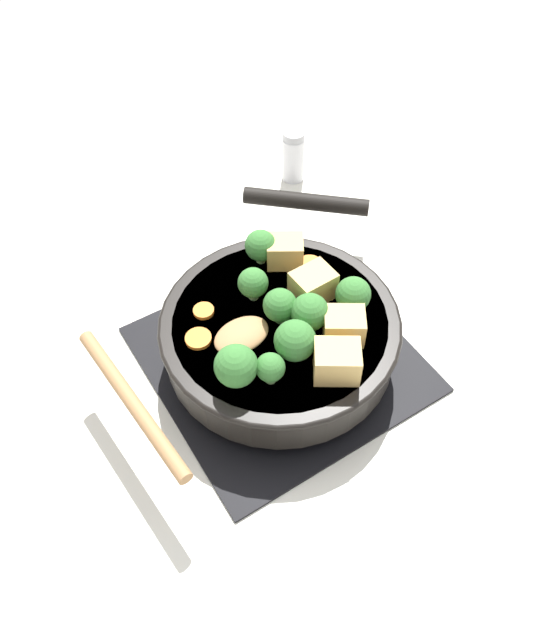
{
  "coord_description": "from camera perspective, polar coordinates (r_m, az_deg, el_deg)",
  "views": [
    {
      "loc": [
        0.25,
        0.39,
        0.65
      ],
      "look_at": [
        0.0,
        0.0,
        0.08
      ],
      "focal_mm": 35.0,
      "sensor_mm": 36.0,
      "label": 1
    }
  ],
  "objects": [
    {
      "name": "tofu_cube_center_large",
      "position": [
        0.71,
        5.87,
        -0.55
      ],
      "size": [
        0.06,
        0.06,
        0.04
      ],
      "primitive_type": "cube",
      "rotation": [
        0.0,
        0.0,
        5.71
      ],
      "color": "tan",
      "rests_on": "skillet_pan"
    },
    {
      "name": "wooden_spoon",
      "position": [
        0.69,
        -8.74,
        -4.69
      ],
      "size": [
        0.19,
        0.22,
        0.02
      ],
      "color": "#A87A4C",
      "rests_on": "skillet_pan"
    },
    {
      "name": "broccoli_floret_small_inner",
      "position": [
        0.71,
        -0.21,
        1.1
      ],
      "size": [
        0.04,
        0.04,
        0.05
      ],
      "color": "#709956",
      "rests_on": "skillet_pan"
    },
    {
      "name": "tofu_cube_near_handle",
      "position": [
        0.75,
        3.03,
        3.2
      ],
      "size": [
        0.05,
        0.04,
        0.04
      ],
      "primitive_type": "cube",
      "rotation": [
        0.0,
        0.0,
        3.19
      ],
      "color": "tan",
      "rests_on": "skillet_pan"
    },
    {
      "name": "broccoli_floret_near_spoon",
      "position": [
        0.67,
        -0.89,
        -4.4
      ],
      "size": [
        0.03,
        0.03,
        0.04
      ],
      "color": "#709956",
      "rests_on": "skillet_pan"
    },
    {
      "name": "tofu_cube_east_chunk",
      "position": [
        0.79,
        0.47,
        6.29
      ],
      "size": [
        0.06,
        0.05,
        0.04
      ],
      "primitive_type": "cube",
      "rotation": [
        0.0,
        0.0,
        5.73
      ],
      "color": "tan",
      "rests_on": "skillet_pan"
    },
    {
      "name": "carrot_slice_orange_thin",
      "position": [
        0.75,
        -7.0,
        0.84
      ],
      "size": [
        0.02,
        0.02,
        0.01
      ],
      "primitive_type": "cylinder",
      "color": "orange",
      "rests_on": "skillet_pan"
    },
    {
      "name": "broccoli_floret_east_rim",
      "position": [
        0.78,
        -1.78,
        6.79
      ],
      "size": [
        0.04,
        0.04,
        0.05
      ],
      "color": "#709956",
      "rests_on": "skillet_pan"
    },
    {
      "name": "front_burner_grate",
      "position": [
        0.79,
        -0.0,
        -3.13
      ],
      "size": [
        0.31,
        0.31,
        0.03
      ],
      "color": "black",
      "rests_on": "ground_plane"
    },
    {
      "name": "broccoli_floret_south_cluster",
      "position": [
        0.66,
        -4.04,
        -4.22
      ],
      "size": [
        0.05,
        0.05,
        0.05
      ],
      "color": "#709956",
      "rests_on": "skillet_pan"
    },
    {
      "name": "broccoli_floret_west_rim",
      "position": [
        0.73,
        6.7,
        2.32
      ],
      "size": [
        0.04,
        0.04,
        0.05
      ],
      "color": "#709956",
      "rests_on": "skillet_pan"
    },
    {
      "name": "carrot_slice_near_center",
      "position": [
        0.79,
        2.75,
        5.13
      ],
      "size": [
        0.03,
        0.03,
        0.01
      ],
      "primitive_type": "cylinder",
      "color": "orange",
      "rests_on": "skillet_pan"
    },
    {
      "name": "salt_shaker",
      "position": [
        1.03,
        1.23,
        14.77
      ],
      "size": [
        0.04,
        0.04,
        0.09
      ],
      "color": "white",
      "rests_on": "ground_plane"
    },
    {
      "name": "tofu_cube_west_chunk",
      "position": [
        0.68,
        5.23,
        -3.79
      ],
      "size": [
        0.06,
        0.06,
        0.04
      ],
      "primitive_type": "cube",
      "rotation": [
        0.0,
        0.0,
        5.71
      ],
      "color": "tan",
      "rests_on": "skillet_pan"
    },
    {
      "name": "ground_plane",
      "position": [
        0.8,
        -0.0,
        -3.64
      ],
      "size": [
        2.4,
        2.4,
        0.0
      ],
      "primitive_type": "plane",
      "color": "silver"
    },
    {
      "name": "broccoli_floret_north_edge",
      "position": [
        0.71,
        2.74,
        0.71
      ],
      "size": [
        0.04,
        0.04,
        0.05
      ],
      "color": "#709956",
      "rests_on": "skillet_pan"
    },
    {
      "name": "broccoli_floret_mid_floret",
      "position": [
        0.68,
        1.38,
        -1.91
      ],
      "size": [
        0.05,
        0.05,
        0.05
      ],
      "color": "#709956",
      "rests_on": "skillet_pan"
    },
    {
      "name": "broccoli_floret_center_top",
      "position": [
        0.74,
        -2.48,
        3.38
      ],
      "size": [
        0.04,
        0.04,
        0.04
      ],
      "color": "#709956",
      "rests_on": "skillet_pan"
    },
    {
      "name": "carrot_slice_edge_slice",
      "position": [
        0.72,
        -7.48,
        -1.7
      ],
      "size": [
        0.03,
        0.03,
        0.01
      ],
      "primitive_type": "cylinder",
      "color": "orange",
      "rests_on": "skillet_pan"
    },
    {
      "name": "skillet_pan",
      "position": [
        0.76,
        0.04,
        -0.96
      ],
      "size": [
        0.37,
        0.39,
        0.05
      ],
      "color": "black",
      "rests_on": "front_burner_grate"
    }
  ]
}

